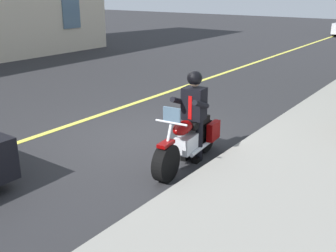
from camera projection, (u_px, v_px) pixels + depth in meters
name	position (u px, v px, depth m)	size (l,w,h in m)	color
ground_plane	(142.00, 139.00, 8.86)	(80.00, 80.00, 0.00)	#28282B
lane_center_stripe	(79.00, 122.00, 9.97)	(60.00, 0.16, 0.01)	#E5DB4C
motorcycle_main	(189.00, 141.00, 7.50)	(2.22, 0.75, 1.26)	black
rider_main	(194.00, 108.00, 7.47)	(0.66, 0.60, 1.74)	black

